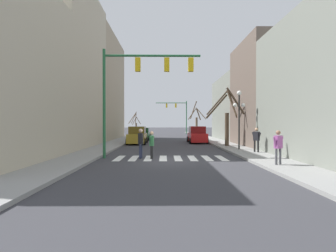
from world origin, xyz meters
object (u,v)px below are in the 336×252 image
at_px(pedestrian_on_right_sidewalk, 256,138).
at_px(pedestrian_near_right_corner, 141,141).
at_px(street_tree_left_near, 196,121).
at_px(street_tree_left_mid, 136,125).
at_px(pedestrian_waiting_at_curb, 278,144).
at_px(street_lamp_right_corner, 239,108).
at_px(car_driving_away_lane, 137,136).
at_px(street_tree_right_mid, 227,117).
at_px(traffic_signal_near, 139,78).
at_px(traffic_signal_far, 178,110).
at_px(car_parked_left_mid, 197,135).
at_px(car_parked_left_near, 143,134).
at_px(pedestrian_on_left_sidewalk, 152,143).

xyz_separation_m(pedestrian_on_right_sidewalk, pedestrian_near_right_corner, (-7.85, -2.03, -0.07)).
bearing_deg(street_tree_left_near, street_tree_left_mid, -179.27).
bearing_deg(pedestrian_waiting_at_curb, street_lamp_right_corner, 59.11).
xyz_separation_m(pedestrian_near_right_corner, street_tree_left_mid, (-3.63, 29.56, 0.86)).
relative_size(car_driving_away_lane, pedestrian_near_right_corner, 2.37).
bearing_deg(street_tree_right_mid, traffic_signal_near, -135.14).
bearing_deg(street_tree_right_mid, traffic_signal_far, 95.39).
bearing_deg(street_lamp_right_corner, car_parked_left_mid, 103.98).
xyz_separation_m(traffic_signal_near, pedestrian_on_right_sidewalk, (7.97, 1.94, -3.80)).
bearing_deg(traffic_signal_near, street_lamp_right_corner, 28.04).
relative_size(car_parked_left_near, street_tree_left_mid, 1.08).
relative_size(pedestrian_on_left_sidewalk, pedestrian_waiting_at_curb, 1.00).
distance_m(car_driving_away_lane, street_tree_left_mid, 18.47).
bearing_deg(street_tree_right_mid, pedestrian_on_left_sidewalk, -130.62).
relative_size(pedestrian_on_left_sidewalk, pedestrian_near_right_corner, 0.91).
xyz_separation_m(street_lamp_right_corner, street_tree_left_near, (-0.18, 25.70, -0.73)).
bearing_deg(car_parked_left_near, street_tree_left_mid, 10.76).
bearing_deg(pedestrian_on_left_sidewalk, traffic_signal_near, -101.51).
relative_size(street_tree_left_near, street_tree_right_mid, 1.14).
height_order(pedestrian_near_right_corner, street_tree_left_near, street_tree_left_near).
relative_size(car_driving_away_lane, street_tree_right_mid, 0.83).
relative_size(traffic_signal_far, pedestrian_on_right_sidewalk, 3.99).
xyz_separation_m(car_driving_away_lane, pedestrian_on_left_sidewalk, (2.07, -11.44, 0.14)).
relative_size(pedestrian_near_right_corner, street_tree_right_mid, 0.35).
distance_m(car_parked_left_mid, pedestrian_waiting_at_curb, 16.27).
height_order(traffic_signal_near, car_driving_away_lane, traffic_signal_near).
xyz_separation_m(car_driving_away_lane, pedestrian_on_right_sidewalk, (9.24, -9.23, 0.31)).
bearing_deg(pedestrian_on_right_sidewalk, street_tree_left_mid, 167.17).
relative_size(street_lamp_right_corner, pedestrian_on_right_sidewalk, 2.67).
bearing_deg(street_lamp_right_corner, pedestrian_near_right_corner, -150.97).
bearing_deg(pedestrian_near_right_corner, street_tree_right_mid, 144.58).
bearing_deg(street_tree_left_mid, street_tree_left_near, 0.73).
bearing_deg(traffic_signal_near, car_parked_left_mid, 67.76).
xyz_separation_m(car_parked_left_mid, pedestrian_on_right_sidewalk, (2.82, -10.67, 0.31)).
relative_size(street_lamp_right_corner, pedestrian_waiting_at_curb, 2.71).
bearing_deg(pedestrian_near_right_corner, car_parked_left_mid, 167.23).
bearing_deg(pedestrian_on_right_sidewalk, car_parked_left_near, 174.83).
xyz_separation_m(car_parked_left_mid, street_tree_right_mid, (1.99, -5.49, 1.89)).
relative_size(car_parked_left_mid, car_parked_left_near, 1.02).
height_order(pedestrian_waiting_at_curb, street_tree_right_mid, street_tree_right_mid).
bearing_deg(street_lamp_right_corner, pedestrian_on_right_sidewalk, -71.65).
distance_m(pedestrian_near_right_corner, street_tree_left_near, 30.55).
distance_m(pedestrian_on_left_sidewalk, pedestrian_waiting_at_curb, 7.10).
bearing_deg(street_lamp_right_corner, pedestrian_waiting_at_curb, -91.65).
bearing_deg(street_tree_right_mid, car_driving_away_lane, 154.25).
relative_size(pedestrian_waiting_at_curb, pedestrian_near_right_corner, 0.91).
distance_m(traffic_signal_far, pedestrian_near_right_corner, 37.84).
bearing_deg(pedestrian_on_left_sidewalk, pedestrian_on_right_sidewalk, 114.65).
relative_size(pedestrian_near_right_corner, street_tree_left_mid, 0.45).
relative_size(traffic_signal_far, pedestrian_on_left_sidewalk, 4.04).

